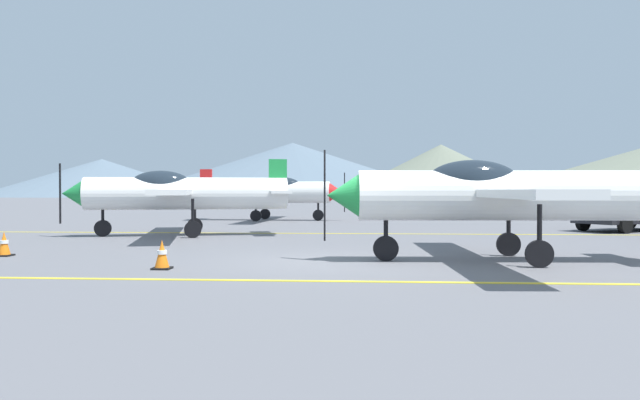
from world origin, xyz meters
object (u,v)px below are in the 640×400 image
airplane_far (270,191)px  car_sedan (628,209)px  traffic_cone_front (162,255)px  airplane_near (500,194)px  airplane_mid (179,192)px  traffic_cone_side (4,244)px

airplane_far → car_sedan: airplane_far is taller
airplane_far → car_sedan: bearing=-25.6°
traffic_cone_front → airplane_near: bearing=14.8°
airplane_near → car_sedan: size_ratio=1.95×
airplane_far → traffic_cone_front: 19.93m
airplane_mid → traffic_cone_side: size_ratio=15.10×
airplane_mid → airplane_far: same height
airplane_far → traffic_cone_front: (0.85, -19.88, -1.22)m
traffic_cone_front → car_sedan: bearing=41.5°
car_sedan → traffic_cone_side: car_sedan is taller
traffic_cone_side → airplane_mid: bearing=71.9°
airplane_near → traffic_cone_side: (-11.62, 0.27, -1.22)m
airplane_mid → traffic_cone_side: bearing=-108.1°
car_sedan → airplane_far: bearing=154.4°
airplane_near → airplane_far: bearing=113.7°
airplane_near → airplane_far: same height
airplane_near → airplane_far: 19.67m
airplane_mid → traffic_cone_front: (2.35, -8.91, -1.22)m
airplane_near → traffic_cone_front: size_ratio=15.16×
airplane_far → airplane_mid: bearing=-97.8°
car_sedan → traffic_cone_front: (-14.26, -12.63, -0.56)m
airplane_far → traffic_cone_side: 18.18m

